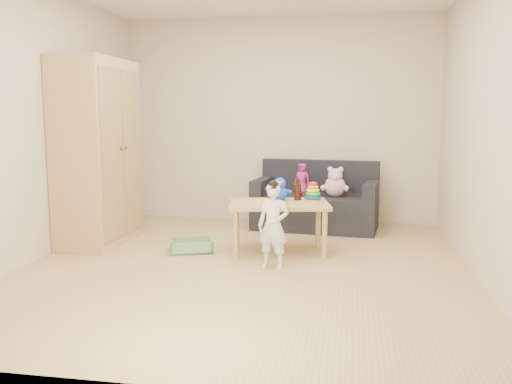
% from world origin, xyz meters
% --- Properties ---
extents(room, '(4.50, 4.50, 4.50)m').
position_xyz_m(room, '(0.00, 0.00, 1.30)').
color(room, tan).
rests_on(room, ground).
extents(wardrobe, '(0.54, 1.08, 1.94)m').
position_xyz_m(wardrobe, '(-1.72, 0.64, 0.97)').
color(wardrobe, tan).
rests_on(wardrobe, ground).
extents(sofa, '(1.53, 0.89, 0.41)m').
position_xyz_m(sofa, '(0.51, 1.77, 0.21)').
color(sofa, black).
rests_on(sofa, ground).
extents(play_table, '(1.07, 0.78, 0.51)m').
position_xyz_m(play_table, '(0.23, 0.54, 0.26)').
color(play_table, tan).
rests_on(play_table, ground).
extents(storage_bin, '(0.50, 0.44, 0.13)m').
position_xyz_m(storage_bin, '(-0.65, 0.43, 0.06)').
color(storage_bin, gray).
rests_on(storage_bin, ground).
extents(toddler, '(0.31, 0.23, 0.76)m').
position_xyz_m(toddler, '(0.25, -0.02, 0.38)').
color(toddler, white).
rests_on(toddler, ground).
extents(pink_bear, '(0.33, 0.31, 0.30)m').
position_xyz_m(pink_bear, '(0.74, 1.70, 0.56)').
color(pink_bear, '#FFBBC9').
rests_on(pink_bear, sofa).
extents(doll, '(0.22, 0.18, 0.38)m').
position_xyz_m(doll, '(0.35, 1.76, 0.60)').
color(doll, '#C02480').
rests_on(doll, sofa).
extents(ring_stacker, '(0.17, 0.17, 0.19)m').
position_xyz_m(ring_stacker, '(0.55, 0.68, 0.59)').
color(ring_stacker, yellow).
rests_on(ring_stacker, play_table).
extents(brown_bottle, '(0.07, 0.07, 0.21)m').
position_xyz_m(brown_bottle, '(0.40, 0.73, 0.60)').
color(brown_bottle, black).
rests_on(brown_bottle, play_table).
extents(blue_plush, '(0.20, 0.16, 0.24)m').
position_xyz_m(blue_plush, '(0.22, 0.68, 0.63)').
color(blue_plush, '#1C52FF').
rests_on(blue_plush, play_table).
extents(wooden_figure, '(0.05, 0.04, 0.12)m').
position_xyz_m(wooden_figure, '(0.16, 0.54, 0.57)').
color(wooden_figure, '#5C301C').
rests_on(wooden_figure, play_table).
extents(yellow_book, '(0.22, 0.22, 0.02)m').
position_xyz_m(yellow_book, '(0.09, 0.60, 0.52)').
color(yellow_book, yellow).
rests_on(yellow_book, play_table).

